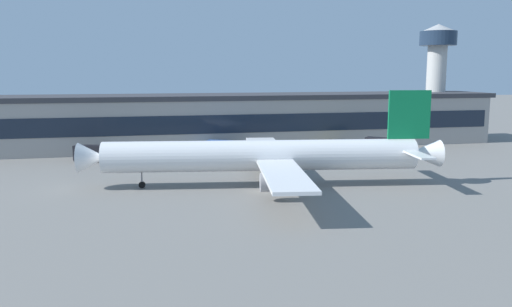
{
  "coord_description": "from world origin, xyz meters",
  "views": [
    {
      "loc": [
        -19.6,
        -81.54,
        19.37
      ],
      "look_at": [
        0.92,
        8.19,
        5.0
      ],
      "focal_mm": 37.14,
      "sensor_mm": 36.0,
      "label": 1
    }
  ],
  "objects": [
    {
      "name": "ground_plane",
      "position": [
        0.0,
        0.0,
        0.0
      ],
      "size": [
        600.0,
        600.0,
        0.0
      ],
      "primitive_type": "plane",
      "color": "slate"
    },
    {
      "name": "terminal_building",
      "position": [
        0.0,
        52.86,
        6.76
      ],
      "size": [
        150.6,
        18.74,
        13.47
      ],
      "color": "#9E9993",
      "rests_on": "ground_plane"
    },
    {
      "name": "airliner",
      "position": [
        1.84,
        4.05,
        5.25
      ],
      "size": [
        61.33,
        52.95,
        16.16
      ],
      "color": "white",
      "rests_on": "ground_plane"
    },
    {
      "name": "control_tower",
      "position": [
        65.12,
        56.56,
        20.26
      ],
      "size": [
        10.31,
        10.31,
        32.53
      ],
      "color": "#B7B7B2",
      "rests_on": "ground_plane"
    },
    {
      "name": "stair_truck",
      "position": [
        -29.62,
        36.37,
        1.98
      ],
      "size": [
        6.44,
        4.08,
        3.55
      ],
      "color": "black",
      "rests_on": "ground_plane"
    },
    {
      "name": "catering_truck",
      "position": [
        35.48,
        30.0,
        2.29
      ],
      "size": [
        6.94,
        6.92,
        4.15
      ],
      "color": "black",
      "rests_on": "ground_plane"
    },
    {
      "name": "fuel_truck",
      "position": [
        0.51,
        38.67,
        1.88
      ],
      "size": [
        8.7,
        6.55,
        3.35
      ],
      "color": "#2651A5",
      "rests_on": "ground_plane"
    },
    {
      "name": "baggage_tug",
      "position": [
        28.8,
        38.72,
        1.09
      ],
      "size": [
        3.99,
        3.92,
        1.85
      ],
      "color": "yellow",
      "rests_on": "ground_plane"
    }
  ]
}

